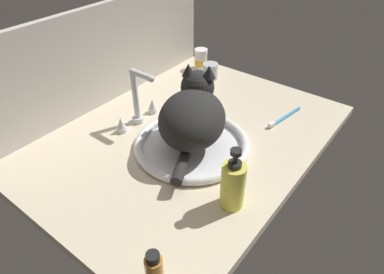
{
  "coord_description": "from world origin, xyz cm",
  "views": [
    {
      "loc": [
        -70.83,
        -56.28,
        69.53
      ],
      "look_at": [
        -4.2,
        -4.66,
        7.0
      ],
      "focal_mm": 32.47,
      "sensor_mm": 36.0,
      "label": 1
    }
  ],
  "objects_px": {
    "sink_basin": "(192,144)",
    "amber_bottle": "(154,272)",
    "toothbrush": "(284,117)",
    "pill_bottle": "(201,59)",
    "metal_jar": "(210,71)",
    "soap_pump_bottle": "(233,185)",
    "faucet": "(138,102)",
    "cat": "(193,114)"
  },
  "relations": [
    {
      "from": "sink_basin",
      "to": "amber_bottle",
      "type": "height_order",
      "value": "amber_bottle"
    },
    {
      "from": "toothbrush",
      "to": "pill_bottle",
      "type": "bearing_deg",
      "value": 72.39
    },
    {
      "from": "sink_basin",
      "to": "metal_jar",
      "type": "height_order",
      "value": "metal_jar"
    },
    {
      "from": "amber_bottle",
      "to": "soap_pump_bottle",
      "type": "height_order",
      "value": "soap_pump_bottle"
    },
    {
      "from": "amber_bottle",
      "to": "toothbrush",
      "type": "distance_m",
      "value": 0.73
    },
    {
      "from": "pill_bottle",
      "to": "sink_basin",
      "type": "bearing_deg",
      "value": -146.13
    },
    {
      "from": "metal_jar",
      "to": "soap_pump_bottle",
      "type": "relative_size",
      "value": 0.36
    },
    {
      "from": "amber_bottle",
      "to": "toothbrush",
      "type": "height_order",
      "value": "amber_bottle"
    },
    {
      "from": "pill_bottle",
      "to": "toothbrush",
      "type": "distance_m",
      "value": 0.49
    },
    {
      "from": "amber_bottle",
      "to": "faucet",
      "type": "bearing_deg",
      "value": 47.77
    },
    {
      "from": "cat",
      "to": "amber_bottle",
      "type": "bearing_deg",
      "value": -151.55
    },
    {
      "from": "faucet",
      "to": "pill_bottle",
      "type": "distance_m",
      "value": 0.48
    },
    {
      "from": "sink_basin",
      "to": "cat",
      "type": "relative_size",
      "value": 1.04
    },
    {
      "from": "cat",
      "to": "toothbrush",
      "type": "bearing_deg",
      "value": -27.86
    },
    {
      "from": "faucet",
      "to": "amber_bottle",
      "type": "relative_size",
      "value": 1.9
    },
    {
      "from": "sink_basin",
      "to": "soap_pump_bottle",
      "type": "bearing_deg",
      "value": -119.01
    },
    {
      "from": "pill_bottle",
      "to": "cat",
      "type": "bearing_deg",
      "value": -145.89
    },
    {
      "from": "metal_jar",
      "to": "amber_bottle",
      "type": "relative_size",
      "value": 0.62
    },
    {
      "from": "sink_basin",
      "to": "pill_bottle",
      "type": "xyz_separation_m",
      "value": [
        0.47,
        0.32,
        0.03
      ]
    },
    {
      "from": "soap_pump_bottle",
      "to": "cat",
      "type": "bearing_deg",
      "value": 58.87
    },
    {
      "from": "sink_basin",
      "to": "metal_jar",
      "type": "xyz_separation_m",
      "value": [
        0.42,
        0.23,
        0.02
      ]
    },
    {
      "from": "faucet",
      "to": "toothbrush",
      "type": "xyz_separation_m",
      "value": [
        0.32,
        -0.38,
        -0.07
      ]
    },
    {
      "from": "faucet",
      "to": "toothbrush",
      "type": "distance_m",
      "value": 0.5
    },
    {
      "from": "metal_jar",
      "to": "toothbrush",
      "type": "xyz_separation_m",
      "value": [
        -0.09,
        -0.38,
        -0.03
      ]
    },
    {
      "from": "metal_jar",
      "to": "amber_bottle",
      "type": "height_order",
      "value": "amber_bottle"
    },
    {
      "from": "faucet",
      "to": "pill_bottle",
      "type": "height_order",
      "value": "faucet"
    },
    {
      "from": "cat",
      "to": "toothbrush",
      "type": "xyz_separation_m",
      "value": [
        0.31,
        -0.16,
        -0.1
      ]
    },
    {
      "from": "pill_bottle",
      "to": "faucet",
      "type": "bearing_deg",
      "value": -169.13
    },
    {
      "from": "amber_bottle",
      "to": "toothbrush",
      "type": "xyz_separation_m",
      "value": [
        0.73,
        0.07,
        -0.04
      ]
    },
    {
      "from": "soap_pump_bottle",
      "to": "toothbrush",
      "type": "height_order",
      "value": "soap_pump_bottle"
    },
    {
      "from": "faucet",
      "to": "sink_basin",
      "type": "bearing_deg",
      "value": -90.0
    },
    {
      "from": "metal_jar",
      "to": "amber_bottle",
      "type": "distance_m",
      "value": 0.93
    },
    {
      "from": "faucet",
      "to": "soap_pump_bottle",
      "type": "bearing_deg",
      "value": -105.36
    },
    {
      "from": "faucet",
      "to": "pill_bottle",
      "type": "bearing_deg",
      "value": 10.87
    },
    {
      "from": "metal_jar",
      "to": "toothbrush",
      "type": "bearing_deg",
      "value": -103.87
    },
    {
      "from": "soap_pump_bottle",
      "to": "toothbrush",
      "type": "xyz_separation_m",
      "value": [
        0.44,
        0.07,
        -0.06
      ]
    },
    {
      "from": "cat",
      "to": "pill_bottle",
      "type": "height_order",
      "value": "cat"
    },
    {
      "from": "faucet",
      "to": "pill_bottle",
      "type": "xyz_separation_m",
      "value": [
        0.47,
        0.09,
        -0.04
      ]
    },
    {
      "from": "sink_basin",
      "to": "pill_bottle",
      "type": "height_order",
      "value": "pill_bottle"
    },
    {
      "from": "pill_bottle",
      "to": "toothbrush",
      "type": "xyz_separation_m",
      "value": [
        -0.15,
        -0.47,
        -0.03
      ]
    },
    {
      "from": "faucet",
      "to": "cat",
      "type": "xyz_separation_m",
      "value": [
        0.02,
        -0.22,
        0.03
      ]
    },
    {
      "from": "amber_bottle",
      "to": "cat",
      "type": "bearing_deg",
      "value": 28.45
    }
  ]
}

